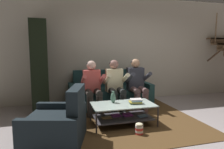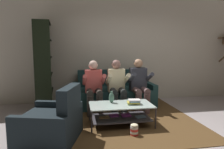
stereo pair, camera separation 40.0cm
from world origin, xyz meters
name	(u,v)px [view 2 (the right image)]	position (x,y,z in m)	size (l,w,h in m)	color
ground	(159,133)	(0.00, 0.00, 0.00)	(16.80, 16.80, 0.00)	#A69B9C
back_partition	(126,49)	(0.00, 2.46, 1.45)	(8.40, 0.12, 2.90)	beige
couch	(113,94)	(-0.49, 1.87, 0.30)	(2.04, 0.93, 0.90)	#1F4142
person_seated_left	(94,84)	(-1.02, 1.32, 0.66)	(0.50, 0.58, 1.19)	#2E2925
person_seated_middle	(117,84)	(-0.49, 1.32, 0.66)	(0.50, 0.58, 1.20)	black
person_seated_right	(139,83)	(0.04, 1.32, 0.67)	(0.50, 0.58, 1.21)	brown
coffee_table	(121,111)	(-0.57, 0.50, 0.27)	(1.18, 0.65, 0.41)	#AEC4BB
area_rug	(117,115)	(-0.53, 1.06, 0.01)	(3.00, 3.32, 0.01)	#52381D
vase	(111,97)	(-0.73, 0.63, 0.51)	(0.10, 0.10, 0.23)	#4A7460
book_stack	(134,102)	(-0.33, 0.46, 0.45)	(0.27, 0.21, 0.09)	#6F9AA9
bookshelf	(43,75)	(-2.22, 1.93, 0.82)	(0.45, 1.17, 2.08)	black
armchair	(52,124)	(-1.78, 0.01, 0.28)	(1.05, 1.12, 0.88)	black
popcorn_tub	(134,130)	(-0.45, -0.02, 0.10)	(0.13, 0.13, 0.20)	red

